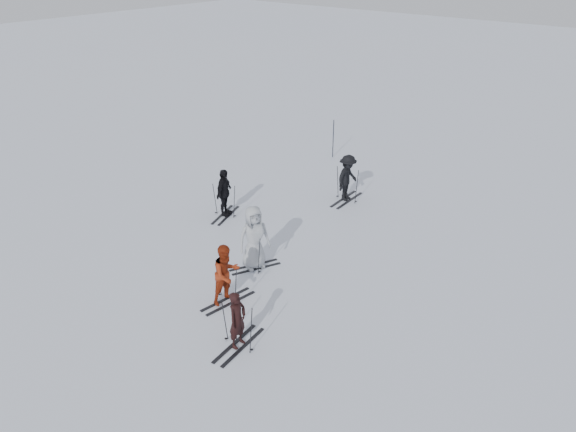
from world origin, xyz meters
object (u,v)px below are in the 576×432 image
at_px(skier_red, 227,275).
at_px(skier_uphill_left, 224,193).
at_px(skier_near_dark, 237,321).
at_px(piste_marker, 333,139).
at_px(skier_grey, 254,238).
at_px(skier_uphill_far, 347,178).

distance_m(skier_red, skier_uphill_left, 5.46).
height_order(skier_near_dark, skier_uphill_left, skier_uphill_left).
bearing_deg(piste_marker, skier_red, -68.54).
distance_m(skier_red, piste_marker, 12.11).
bearing_deg(skier_grey, skier_uphill_far, 30.94).
distance_m(skier_grey, skier_uphill_far, 5.92).
bearing_deg(skier_near_dark, skier_red, 45.22).
xyz_separation_m(skier_red, skier_uphill_far, (-1.26, 7.72, 0.02)).
bearing_deg(piste_marker, skier_near_dark, -64.37).
bearing_deg(piste_marker, skier_grey, -68.21).
bearing_deg(skier_uphill_far, skier_near_dark, -166.08).
distance_m(skier_grey, skier_uphill_left, 3.82).
height_order(skier_uphill_left, piste_marker, piste_marker).
bearing_deg(skier_near_dark, skier_uphill_far, 9.96).
relative_size(skier_grey, piste_marker, 1.15).
distance_m(skier_near_dark, skier_uphill_far, 9.32).
height_order(skier_near_dark, skier_uphill_far, skier_uphill_far).
bearing_deg(skier_red, piste_marker, 29.15).
bearing_deg(skier_red, skier_near_dark, -119.59).
distance_m(skier_red, skier_grey, 1.94).
distance_m(skier_uphill_left, skier_uphill_far, 4.74).
bearing_deg(skier_uphill_left, skier_uphill_far, -53.76).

